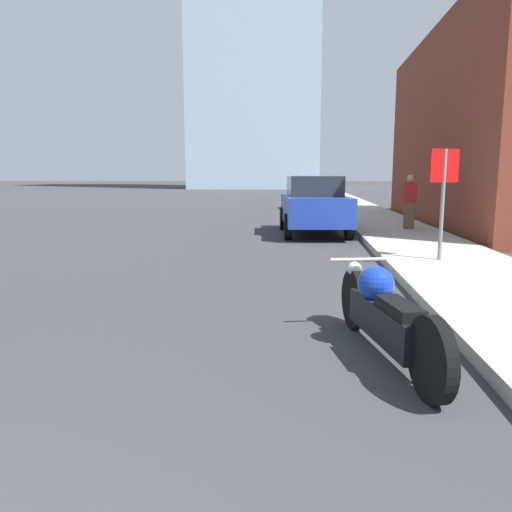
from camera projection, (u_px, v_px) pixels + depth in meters
sidewalk at (339, 197)px, 39.58m from camera, size 2.47×240.00×0.15m
motorcycle at (384, 314)px, 4.68m from camera, size 0.80×2.50×0.83m
parked_car_blue at (314, 205)px, 14.63m from camera, size 2.14×4.43×1.70m
parked_car_yellow at (312, 194)px, 25.93m from camera, size 2.25×4.52×1.62m
parked_car_silver at (306, 188)px, 38.04m from camera, size 2.27×4.44×1.63m
parked_car_black at (309, 185)px, 49.79m from camera, size 1.99×4.06×1.67m
stop_sign at (443, 185)px, 9.10m from camera, size 0.57×0.26×2.03m
pedestrian at (410, 201)px, 14.79m from camera, size 0.36×0.22×1.59m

